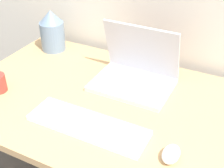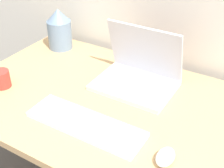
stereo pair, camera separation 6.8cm
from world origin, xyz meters
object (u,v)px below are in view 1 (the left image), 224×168
at_px(vase, 52,31).
at_px(mouse, 171,154).
at_px(keyboard, 88,125).
at_px(laptop, 136,72).

bearing_deg(vase, mouse, -30.40).
height_order(keyboard, mouse, mouse).
distance_m(laptop, vase, 0.53).
height_order(keyboard, vase, vase).
bearing_deg(keyboard, vase, 136.37).
height_order(laptop, keyboard, laptop).
bearing_deg(mouse, laptop, 128.09).
xyz_separation_m(mouse, vase, (-0.80, 0.47, 0.09)).
bearing_deg(keyboard, laptop, 84.23).
bearing_deg(mouse, vase, 149.60).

